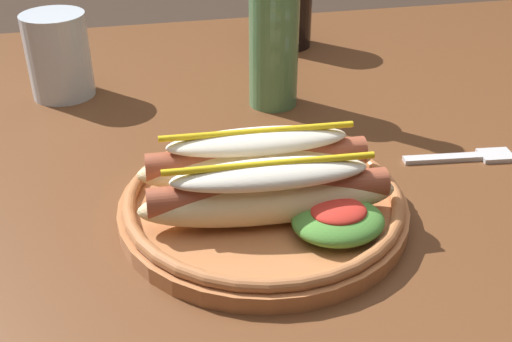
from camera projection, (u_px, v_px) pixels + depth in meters
name	position (u px, v px, depth m)	size (l,w,h in m)	color
dining_table	(242.00, 195.00, 0.79)	(1.34, 0.85, 0.74)	brown
hot_dog_plate	(266.00, 192.00, 0.56)	(0.27, 0.27, 0.08)	#B77042
fork	(468.00, 157.00, 0.67)	(0.12, 0.03, 0.00)	silver
soda_cup	(286.00, 5.00, 0.95)	(0.08, 0.08, 0.13)	black
water_cup	(59.00, 56.00, 0.79)	(0.08, 0.08, 0.11)	silver
glass_bottle	(274.00, 38.00, 0.75)	(0.06, 0.06, 0.24)	#4C7F51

